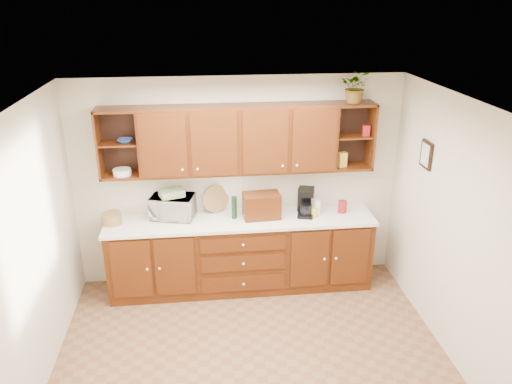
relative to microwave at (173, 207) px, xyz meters
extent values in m
plane|color=brown|center=(0.81, -1.57, -1.08)|extent=(4.00, 4.00, 0.00)
plane|color=white|center=(0.81, -1.57, 1.52)|extent=(4.00, 4.00, 0.00)
plane|color=beige|center=(0.81, 0.18, 0.22)|extent=(4.00, 0.00, 4.00)
plane|color=beige|center=(-1.19, -1.57, 0.22)|extent=(0.00, 3.50, 3.50)
plane|color=beige|center=(2.81, -1.57, 0.22)|extent=(0.00, 3.50, 3.50)
cube|color=#381606|center=(0.81, -0.12, -0.63)|extent=(3.20, 0.60, 0.90)
cube|color=white|center=(0.81, -0.13, -0.16)|extent=(3.24, 0.64, 0.04)
cube|color=#381606|center=(0.81, 0.01, 0.81)|extent=(2.30, 0.33, 0.80)
cube|color=black|center=(-0.56, 0.17, 0.81)|extent=(0.45, 0.02, 0.80)
cube|color=black|center=(2.19, 0.17, 0.81)|extent=(0.45, 0.02, 0.80)
cube|color=#381606|center=(-0.56, 0.01, 0.81)|extent=(0.43, 0.30, 0.02)
cube|color=#381606|center=(2.19, 0.01, 0.81)|extent=(0.43, 0.30, 0.02)
cube|color=#381606|center=(2.19, 0.01, 1.20)|extent=(0.45, 0.33, 0.03)
cube|color=white|center=(0.81, -0.04, 0.39)|extent=(0.40, 0.05, 0.02)
cube|color=black|center=(2.79, -0.67, 0.77)|extent=(0.03, 0.24, 0.30)
cylinder|color=#A57D44|center=(-0.71, -0.09, -0.07)|extent=(0.27, 0.27, 0.13)
imported|color=beige|center=(0.00, 0.00, 0.00)|extent=(0.57, 0.45, 0.28)
cube|color=#D9D866|center=(0.00, 0.00, 0.18)|extent=(0.33, 0.28, 0.08)
cylinder|color=black|center=(0.74, -0.10, 0.00)|extent=(0.07, 0.07, 0.28)
cylinder|color=#A57D44|center=(0.52, 0.12, -0.13)|extent=(0.35, 0.22, 0.34)
cube|color=#381606|center=(1.06, -0.11, 0.01)|extent=(0.45, 0.30, 0.30)
cylinder|color=#381606|center=(0.94, -0.10, 0.01)|extent=(0.02, 0.02, 0.30)
cylinder|color=#381606|center=(0.94, -0.10, -0.13)|extent=(0.12, 0.12, 0.02)
imported|color=white|center=(1.02, -0.10, -0.10)|extent=(0.11, 0.11, 0.09)
imported|color=white|center=(0.90, -0.03, -0.10)|extent=(0.11, 0.11, 0.09)
imported|color=white|center=(0.90, -0.17, -0.10)|extent=(0.11, 0.11, 0.09)
cylinder|color=maroon|center=(2.08, -0.08, -0.06)|extent=(0.12, 0.12, 0.15)
cylinder|color=white|center=(1.75, -0.11, -0.04)|extent=(0.09, 0.09, 0.19)
cylinder|color=gold|center=(1.71, -0.17, -0.08)|extent=(0.11, 0.11, 0.11)
cube|color=black|center=(1.61, -0.13, -0.12)|extent=(0.24, 0.28, 0.04)
cube|color=black|center=(1.61, -0.03, 0.03)|extent=(0.18, 0.10, 0.30)
cube|color=black|center=(1.61, -0.13, 0.18)|extent=(0.24, 0.28, 0.06)
cylinder|color=black|center=(1.61, -0.15, -0.05)|extent=(0.17, 0.17, 0.13)
imported|color=#26458B|center=(-0.48, 0.00, 0.84)|extent=(0.18, 0.18, 0.04)
cylinder|color=white|center=(-0.55, -0.02, 0.48)|extent=(0.24, 0.24, 0.07)
cube|color=gold|center=(2.05, -0.02, 0.53)|extent=(0.12, 0.11, 0.18)
cube|color=maroon|center=(2.32, -0.02, 0.88)|extent=(0.09, 0.08, 0.13)
imported|color=#999999|center=(2.16, -0.02, 1.40)|extent=(0.42, 0.39, 0.38)
camera|label=1|loc=(0.38, -5.58, 2.41)|focal=35.00mm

